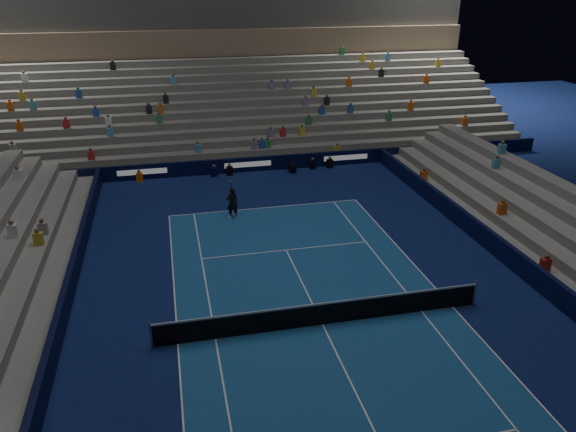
# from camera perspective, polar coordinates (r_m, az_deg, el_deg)

# --- Properties ---
(ground) EXTENTS (90.00, 90.00, 0.00)m
(ground) POSITION_cam_1_polar(r_m,az_deg,el_deg) (21.48, 3.62, -11.23)
(ground) COLOR #0C1749
(ground) RESTS_ON ground
(court_surface) EXTENTS (10.97, 23.77, 0.01)m
(court_surface) POSITION_cam_1_polar(r_m,az_deg,el_deg) (21.48, 3.62, -11.22)
(court_surface) COLOR navy
(court_surface) RESTS_ON ground
(sponsor_barrier_far) EXTENTS (44.00, 0.25, 1.00)m
(sponsor_barrier_far) POSITION_cam_1_polar(r_m,az_deg,el_deg) (37.61, -4.24, 5.38)
(sponsor_barrier_far) COLOR black
(sponsor_barrier_far) RESTS_ON ground
(sponsor_barrier_east) EXTENTS (0.25, 37.00, 1.00)m
(sponsor_barrier_east) POSITION_cam_1_polar(r_m,az_deg,el_deg) (25.38, 25.33, -6.48)
(sponsor_barrier_east) COLOR black
(sponsor_barrier_east) RESTS_ON ground
(sponsor_barrier_west) EXTENTS (0.25, 37.00, 1.00)m
(sponsor_barrier_west) POSITION_cam_1_polar(r_m,az_deg,el_deg) (21.04, -23.32, -12.60)
(sponsor_barrier_west) COLOR black
(sponsor_barrier_west) RESTS_ON ground
(grandstand_main) EXTENTS (44.00, 15.20, 11.20)m
(grandstand_main) POSITION_cam_1_polar(r_m,az_deg,el_deg) (45.91, -6.21, 12.39)
(grandstand_main) COLOR #63635E
(grandstand_main) RESTS_ON ground
(tennis_net) EXTENTS (12.90, 0.10, 1.10)m
(tennis_net) POSITION_cam_1_polar(r_m,az_deg,el_deg) (21.19, 3.65, -10.11)
(tennis_net) COLOR #B2B2B7
(tennis_net) RESTS_ON ground
(tennis_player) EXTENTS (0.72, 0.55, 1.78)m
(tennis_player) POSITION_cam_1_polar(r_m,az_deg,el_deg) (30.16, -5.83, 1.38)
(tennis_player) COLOR black
(tennis_player) RESTS_ON ground
(broadcast_camera) EXTENTS (0.48, 0.92, 0.61)m
(broadcast_camera) POSITION_cam_1_polar(r_m,az_deg,el_deg) (37.40, 0.45, 5.05)
(broadcast_camera) COLOR black
(broadcast_camera) RESTS_ON ground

